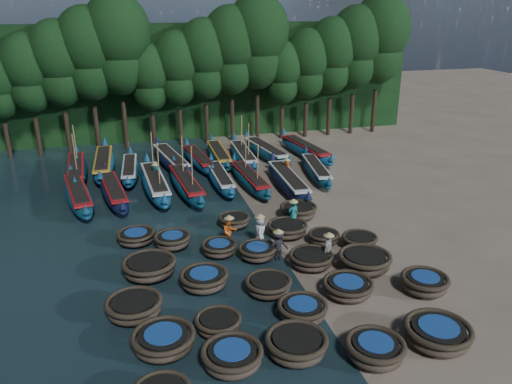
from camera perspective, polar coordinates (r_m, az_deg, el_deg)
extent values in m
plane|color=gray|center=(26.30, 1.78, -5.53)|extent=(120.00, 120.00, 0.00)
cube|color=black|center=(47.02, -6.68, 12.53)|extent=(40.00, 3.00, 10.00)
ellipsoid|color=#4E3F31|center=(17.87, -2.72, -18.54)|extent=(2.25, 2.25, 0.68)
torus|color=#3A3122|center=(17.67, -2.74, -17.74)|extent=(2.16, 2.16, 0.21)
cylinder|color=black|center=(17.64, -2.74, -17.63)|extent=(1.64, 1.64, 0.06)
cylinder|color=#1A4490|center=(17.62, -2.75, -17.53)|extent=(1.26, 1.26, 0.04)
ellipsoid|color=#4E3F31|center=(18.36, 4.64, -17.26)|extent=(2.49, 2.49, 0.73)
torus|color=#3A3122|center=(18.15, 4.67, -16.41)|extent=(2.26, 2.26, 0.22)
cylinder|color=black|center=(18.12, 4.68, -16.30)|extent=(1.71, 1.71, 0.07)
ellipsoid|color=#4E3F31|center=(18.57, 13.43, -17.38)|extent=(2.05, 2.05, 0.72)
torus|color=#3A3122|center=(18.36, 13.52, -16.55)|extent=(2.12, 2.12, 0.22)
cylinder|color=black|center=(18.34, 13.53, -16.44)|extent=(1.60, 1.60, 0.07)
cylinder|color=#1A4490|center=(18.31, 13.54, -16.33)|extent=(1.23, 1.23, 0.04)
ellipsoid|color=#4E3F31|center=(19.91, 20.01, -15.23)|extent=(2.76, 2.76, 0.73)
torus|color=#3A3122|center=(19.72, 20.14, -14.42)|extent=(2.47, 2.47, 0.22)
cylinder|color=black|center=(19.70, 20.16, -14.31)|extent=(1.89, 1.89, 0.07)
cylinder|color=#1A4490|center=(19.67, 20.17, -14.21)|extent=(1.45, 1.45, 0.04)
ellipsoid|color=#4E3F31|center=(18.84, -10.49, -16.57)|extent=(2.83, 2.83, 0.67)
torus|color=#3A3122|center=(18.65, -10.56, -15.80)|extent=(2.32, 2.32, 0.20)
cylinder|color=black|center=(18.63, -10.56, -15.70)|extent=(1.77, 1.77, 0.06)
cylinder|color=#1A4490|center=(18.61, -10.57, -15.60)|extent=(1.36, 1.36, 0.04)
ellipsoid|color=#4E3F31|center=(19.50, -4.33, -14.93)|extent=(1.91, 1.91, 0.59)
torus|color=#3A3122|center=(19.34, -4.36, -14.26)|extent=(1.80, 1.80, 0.18)
cylinder|color=black|center=(19.32, -4.36, -14.17)|extent=(1.36, 1.36, 0.05)
ellipsoid|color=#4E3F31|center=(20.17, 5.32, -13.50)|extent=(2.44, 2.44, 0.65)
torus|color=#3A3122|center=(20.00, 5.35, -12.77)|extent=(2.01, 2.01, 0.20)
cylinder|color=black|center=(19.98, 5.35, -12.68)|extent=(1.52, 1.52, 0.06)
cylinder|color=#1A4490|center=(19.96, 5.35, -12.58)|extent=(1.17, 1.17, 0.04)
ellipsoid|color=#4E3F31|center=(21.86, 10.44, -10.86)|extent=(2.44, 2.44, 0.63)
torus|color=#3A3122|center=(21.71, 10.49, -10.19)|extent=(2.17, 2.17, 0.19)
cylinder|color=black|center=(21.69, 10.50, -10.10)|extent=(1.66, 1.66, 0.06)
cylinder|color=#1A4490|center=(21.67, 10.51, -10.02)|extent=(1.28, 1.28, 0.04)
ellipsoid|color=#4E3F31|center=(22.89, 18.69, -10.04)|extent=(1.97, 1.97, 0.70)
torus|color=#3A3122|center=(22.72, 18.78, -9.32)|extent=(2.07, 2.07, 0.21)
cylinder|color=black|center=(22.70, 18.80, -9.23)|extent=(1.55, 1.55, 0.06)
cylinder|color=#1A4490|center=(22.68, 18.81, -9.14)|extent=(1.20, 1.20, 0.04)
ellipsoid|color=#4E3F31|center=(20.78, -13.73, -12.86)|extent=(2.61, 2.61, 0.70)
torus|color=#3A3122|center=(20.61, -13.81, -12.10)|extent=(2.29, 2.29, 0.21)
cylinder|color=black|center=(20.58, -13.82, -12.00)|extent=(1.74, 1.74, 0.06)
ellipsoid|color=#4E3F31|center=(22.12, -5.94, -10.10)|extent=(2.45, 2.45, 0.69)
torus|color=#3A3122|center=(21.96, -5.97, -9.38)|extent=(2.14, 2.14, 0.21)
cylinder|color=black|center=(21.94, -5.97, -9.28)|extent=(1.62, 1.62, 0.06)
cylinder|color=#1A4490|center=(21.92, -5.98, -9.19)|extent=(1.25, 1.25, 0.04)
ellipsoid|color=#4E3F31|center=(21.65, 1.43, -10.80)|extent=(2.43, 2.43, 0.64)
torus|color=#3A3122|center=(21.50, 1.44, -10.13)|extent=(2.02, 2.02, 0.19)
cylinder|color=black|center=(21.48, 1.44, -10.04)|extent=(1.53, 1.53, 0.06)
ellipsoid|color=#4E3F31|center=(23.80, 6.32, -7.81)|extent=(2.36, 2.36, 0.63)
torus|color=#3A3122|center=(23.66, 6.34, -7.18)|extent=(2.13, 2.13, 0.19)
cylinder|color=black|center=(23.64, 6.35, -7.10)|extent=(1.62, 1.62, 0.06)
ellipsoid|color=#4E3F31|center=(23.88, 12.29, -7.93)|extent=(2.86, 2.86, 0.75)
torus|color=#3A3122|center=(23.71, 12.36, -7.18)|extent=(2.49, 2.49, 0.23)
cylinder|color=black|center=(23.69, 12.37, -7.08)|extent=(1.89, 1.89, 0.07)
ellipsoid|color=#4E3F31|center=(23.37, -12.09, -8.60)|extent=(2.81, 2.81, 0.75)
torus|color=#3A3122|center=(23.20, -12.15, -7.84)|extent=(2.47, 2.47, 0.23)
cylinder|color=black|center=(23.18, -12.16, -7.74)|extent=(1.88, 1.88, 0.07)
ellipsoid|color=#4E3F31|center=(24.77, -4.21, -6.56)|extent=(1.69, 1.69, 0.60)
torus|color=#3A3122|center=(24.64, -4.23, -5.98)|extent=(1.79, 1.79, 0.18)
cylinder|color=black|center=(24.63, -4.23, -5.91)|extent=(1.35, 1.35, 0.05)
cylinder|color=#1A4490|center=(24.61, -4.23, -5.83)|extent=(1.04, 1.04, 0.04)
ellipsoid|color=#4E3F31|center=(24.36, 0.17, -6.99)|extent=(1.93, 1.93, 0.61)
torus|color=#3A3122|center=(24.23, 0.17, -6.40)|extent=(1.89, 1.89, 0.18)
cylinder|color=black|center=(24.21, 0.17, -6.32)|extent=(1.43, 1.43, 0.06)
cylinder|color=#1A4490|center=(24.19, 0.17, -6.24)|extent=(1.10, 1.10, 0.04)
ellipsoid|color=#4E3F31|center=(26.04, 7.74, -5.31)|extent=(1.53, 1.53, 0.58)
torus|color=#3A3122|center=(25.92, 7.77, -4.77)|extent=(1.64, 1.64, 0.17)
cylinder|color=black|center=(25.90, 7.77, -4.70)|extent=(1.23, 1.23, 0.05)
ellipsoid|color=#4E3F31|center=(25.89, 11.73, -5.67)|extent=(2.06, 2.06, 0.63)
torus|color=#3A3122|center=(25.76, 11.78, -5.09)|extent=(1.83, 1.83, 0.19)
cylinder|color=black|center=(25.75, 11.79, -5.01)|extent=(1.37, 1.37, 0.06)
ellipsoid|color=#4E3F31|center=(26.55, -13.53, -5.17)|extent=(1.88, 1.88, 0.59)
torus|color=#3A3122|center=(26.43, -13.58, -4.62)|extent=(1.99, 1.99, 0.18)
cylinder|color=black|center=(26.42, -13.59, -4.55)|extent=(1.51, 1.51, 0.05)
cylinder|color=#1A4490|center=(26.40, -13.60, -4.48)|extent=(1.16, 1.16, 0.04)
ellipsoid|color=#4E3F31|center=(25.73, -9.49, -5.65)|extent=(1.83, 1.83, 0.66)
torus|color=#3A3122|center=(25.59, -9.53, -5.03)|extent=(1.89, 1.89, 0.20)
cylinder|color=black|center=(25.57, -9.54, -4.95)|extent=(1.42, 1.42, 0.06)
cylinder|color=#1A4490|center=(25.56, -9.54, -4.87)|extent=(1.09, 1.09, 0.04)
ellipsoid|color=#4E3F31|center=(27.70, -2.49, -3.43)|extent=(1.77, 1.77, 0.60)
torus|color=#3A3122|center=(27.58, -2.49, -2.90)|extent=(1.77, 1.77, 0.18)
cylinder|color=black|center=(27.57, -2.50, -2.83)|extent=(1.33, 1.33, 0.05)
ellipsoid|color=#4E3F31|center=(26.68, 3.61, -4.39)|extent=(2.24, 2.24, 0.65)
torus|color=#3A3122|center=(26.55, 3.62, -3.80)|extent=(2.18, 2.18, 0.20)
cylinder|color=black|center=(26.53, 3.62, -3.72)|extent=(1.66, 1.66, 0.06)
ellipsoid|color=#4E3F31|center=(28.85, 4.87, -2.35)|extent=(2.13, 2.13, 0.71)
torus|color=#3A3122|center=(28.72, 4.89, -1.73)|extent=(2.18, 2.18, 0.22)
cylinder|color=black|center=(28.70, 4.89, -1.65)|extent=(1.64, 1.64, 0.06)
ellipsoid|color=#0E3B4F|center=(32.75, -19.65, -0.39)|extent=(2.79, 8.13, 1.00)
cone|color=#0E3B4F|center=(36.23, -20.47, 2.60)|extent=(0.44, 0.44, 0.60)
cone|color=#0E3B4F|center=(28.90, -18.91, -1.82)|extent=(0.44, 0.44, 0.50)
cube|color=#A61418|center=(32.61, -19.73, 0.30)|extent=(2.10, 6.29, 0.12)
cube|color=black|center=(32.58, -19.75, 0.43)|extent=(1.70, 5.45, 0.10)
ellipsoid|color=#0E1934|center=(32.69, -15.97, -0.03)|extent=(2.43, 7.78, 0.96)
cone|color=#0E1934|center=(36.02, -16.91, 2.84)|extent=(0.42, 0.42, 0.57)
cone|color=#0E1934|center=(29.02, -15.03, -1.39)|extent=(0.42, 0.42, 0.48)
cube|color=#A61418|center=(32.56, -16.04, 0.63)|extent=(1.82, 6.02, 0.11)
cube|color=black|center=(32.53, -16.05, 0.75)|extent=(1.46, 5.22, 0.10)
ellipsoid|color=navy|center=(33.31, -11.44, 0.87)|extent=(2.03, 8.68, 1.08)
cone|color=navy|center=(37.07, -12.38, 3.98)|extent=(0.47, 0.47, 0.65)
cone|color=navy|center=(29.18, -10.44, -0.60)|extent=(0.47, 0.47, 0.54)
cube|color=silver|center=(33.16, -11.50, 1.60)|extent=(1.50, 6.72, 0.13)
cube|color=black|center=(33.13, -11.51, 1.74)|extent=(1.16, 5.85, 0.11)
cylinder|color=#997F4C|center=(34.02, -11.76, 4.32)|extent=(0.08, 0.26, 3.01)
cylinder|color=#997F4C|center=(31.25, -11.08, 2.90)|extent=(0.08, 0.26, 3.01)
plane|color=red|center=(30.90, -10.95, 5.25)|extent=(0.00, 0.38, 0.38)
ellipsoid|color=#0E3B4F|center=(32.91, -7.99, 0.78)|extent=(2.14, 8.22, 1.02)
cone|color=#0E3B4F|center=(36.40, -9.39, 3.77)|extent=(0.45, 0.45, 0.61)
cone|color=#0E3B4F|center=(29.07, -6.35, -0.60)|extent=(0.45, 0.45, 0.51)
cube|color=#A61418|center=(32.76, -8.02, 1.49)|extent=(1.59, 6.37, 0.12)
cube|color=black|center=(32.74, -8.03, 1.62)|extent=(1.25, 5.53, 0.10)
cylinder|color=#997F4C|center=(33.55, -8.40, 4.08)|extent=(0.07, 0.24, 2.84)
cylinder|color=#997F4C|center=(30.99, -7.34, 2.73)|extent=(0.07, 0.24, 2.84)
plane|color=red|center=(30.66, -7.17, 4.96)|extent=(0.00, 0.36, 0.36)
ellipsoid|color=navy|center=(33.99, -4.11, 1.49)|extent=(1.32, 7.23, 0.90)
cone|color=navy|center=(37.11, -5.19, 4.09)|extent=(0.40, 0.40, 0.54)
cone|color=navy|center=(30.55, -2.85, 0.34)|extent=(0.40, 0.40, 0.45)
cube|color=silver|center=(33.86, -4.12, 2.10)|extent=(0.96, 5.61, 0.11)
cube|color=black|center=(33.84, -4.12, 2.22)|extent=(0.72, 4.88, 0.09)
ellipsoid|color=#0E3B4F|center=(33.69, -0.74, 1.42)|extent=(1.80, 7.67, 0.95)
cone|color=#0E3B4F|center=(36.88, -2.50, 4.14)|extent=(0.42, 0.42, 0.57)
cone|color=#0E3B4F|center=(30.20, 1.40, 0.22)|extent=(0.42, 0.42, 0.48)
cube|color=#A61418|center=(33.56, -0.74, 2.06)|extent=(1.33, 5.94, 0.11)
cube|color=black|center=(33.54, -0.74, 2.18)|extent=(1.04, 5.17, 0.10)
cylinder|color=#997F4C|center=(34.29, -1.18, 4.43)|extent=(0.07, 0.23, 2.66)
cylinder|color=#997F4C|center=(31.96, 0.19, 3.20)|extent=(0.07, 0.23, 2.66)
plane|color=red|center=(31.67, 0.44, 5.23)|extent=(0.00, 0.33, 0.33)
ellipsoid|color=#0E1934|center=(33.16, 3.70, 1.14)|extent=(1.81, 8.44, 1.05)
cone|color=#0E1934|center=(36.68, 1.89, 4.24)|extent=(0.46, 0.46, 0.63)
cone|color=#0E1934|center=(29.29, 6.02, -0.33)|extent=(0.46, 0.46, 0.52)
cube|color=silver|center=(33.01, 3.72, 1.86)|extent=(1.33, 6.54, 0.13)
cube|color=black|center=(32.98, 3.72, 1.99)|extent=(1.02, 5.69, 0.10)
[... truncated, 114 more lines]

